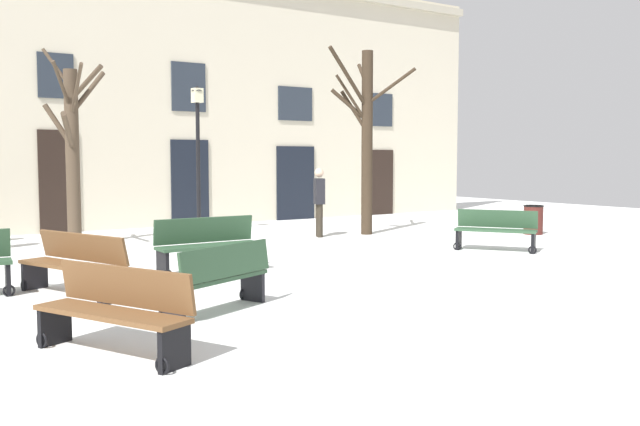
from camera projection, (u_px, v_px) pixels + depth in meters
ground_plane at (372, 263)px, 12.79m from camera, size 34.32×34.32×0.00m
building_facade at (182, 94)px, 19.79m from camera, size 21.45×0.60×7.43m
tree_right_of_center at (73, 147)px, 15.31m from camera, size 1.46×1.81×4.34m
tree_left_of_center at (366, 135)px, 17.46m from camera, size 1.99×2.15×4.61m
streetlamp at (198, 143)px, 17.65m from camera, size 0.30×0.30×3.76m
litter_bin at (533, 220)px, 17.65m from camera, size 0.51×0.51×0.74m
bench_by_litter_bin at (496, 230)px, 14.50m from camera, size 1.29×1.63×0.85m
bench_back_to_back_right at (208, 245)px, 11.73m from camera, size 1.85×0.51×0.94m
bench_back_to_back_left at (219, 277)px, 8.73m from camera, size 1.68×1.05×0.86m
bench_near_lamp at (74, 263)px, 9.79m from camera, size 1.13×1.96×0.88m
bench_near_center_tree at (115, 310)px, 6.83m from camera, size 1.16×1.83×0.87m
person_near_bench at (319, 199)px, 17.00m from camera, size 0.35×0.44×1.69m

